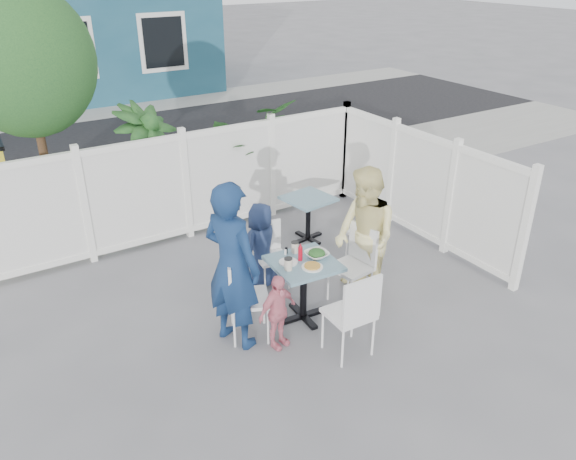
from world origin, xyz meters
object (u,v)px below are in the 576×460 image
man (232,266)px  toddler (277,312)px  chair_near (354,310)px  main_table (304,275)px  boy (261,246)px  woman (365,237)px  chair_right (356,259)px  chair_back (270,250)px  spare_table (308,207)px  chair_left (241,292)px

man → toddler: man is taller
chair_near → man: 1.34m
main_table → boy: bearing=92.7°
woman → toddler: (-1.37, -0.27, -0.41)m
chair_right → chair_near: 1.11m
chair_back → chair_near: chair_near is taller
chair_near → spare_table: bearing=67.7°
chair_back → boy: boy is taller
woman → spare_table: bearing=178.6°
chair_back → chair_right: bearing=136.3°
main_table → spare_table: 2.02m
chair_back → man: size_ratio=0.45×
chair_back → man: (-0.93, -0.82, 0.45)m
toddler → chair_near: bearing=-58.2°
chair_back → chair_near: bearing=97.4°
boy → spare_table: bearing=-171.9°
main_table → chair_back: 0.88m
chair_near → boy: boy is taller
spare_table → chair_right: size_ratio=0.74×
woman → chair_back: bearing=-129.0°
man → chair_right: bearing=-114.1°
chair_left → woman: (1.62, -0.09, 0.27)m
chair_left → chair_near: 1.24m
chair_left → boy: size_ratio=0.88×
main_table → chair_near: 0.86m
chair_left → toddler: (0.25, -0.36, -0.14)m
woman → boy: (-0.89, 0.92, -0.28)m
toddler → boy: bearing=54.8°
main_table → man: size_ratio=0.40×
chair_back → woman: (0.79, -0.89, 0.35)m
chair_right → chair_near: (-0.70, -0.86, 0.02)m
man → toddler: bearing=-156.9°
main_table → chair_near: bearing=-86.6°
chair_left → woman: bearing=109.9°
spare_table → chair_back: (-1.11, -0.78, -0.03)m
main_table → boy: size_ratio=0.67×
spare_table → chair_right: (-0.42, -1.64, 0.04)m
chair_left → chair_near: size_ratio=0.99×
main_table → boy: 0.90m
chair_right → man: size_ratio=0.52×
woman → chair_left: bearing=-83.7°
chair_left → chair_right: chair_left is taller
chair_near → woman: (0.80, 0.84, 0.26)m
chair_near → woman: woman is taller
spare_table → woman: woman is taller
spare_table → chair_back: bearing=-145.0°
chair_near → man: (-0.92, 0.91, 0.36)m
chair_back → boy: 0.13m
chair_right → toddler: 1.32m
chair_right → chair_back: 1.11m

